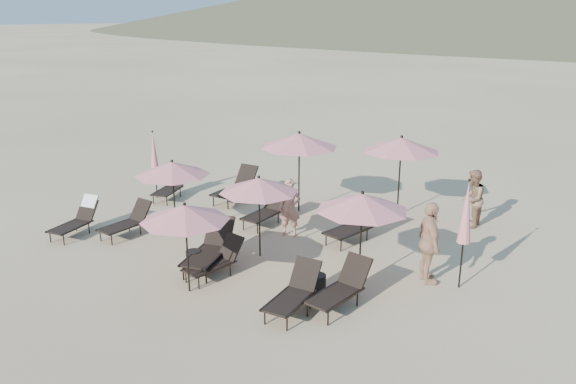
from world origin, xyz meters
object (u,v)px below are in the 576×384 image
Objects in this scene: lounger_2 at (216,260)px; umbrella_open_0 at (172,169)px; lounger_9 at (354,225)px; lounger_1 at (127,221)px; umbrella_open_2 at (362,202)px; beachgoer_c at (429,243)px; lounger_0 at (77,218)px; beachgoer_b at (472,199)px; umbrella_open_5 at (185,213)px; umbrella_open_3 at (299,141)px; lounger_3 at (210,248)px; umbrella_closed_1 at (154,152)px; beachgoer_a at (290,208)px; umbrella_closed_0 at (466,213)px; lounger_5 at (341,287)px; side_table_0 at (194,259)px; lounger_7 at (236,186)px; umbrella_open_4 at (401,145)px; lounger_6 at (170,186)px; umbrella_open_1 at (259,185)px; lounger_8 at (266,210)px; side_table_1 at (317,285)px; lounger_4 at (294,292)px.

umbrella_open_0 is at bearing 162.24° from lounger_2.
lounger_1 is at bearing -136.62° from lounger_9.
lounger_9 is at bearing 120.41° from umbrella_open_2.
lounger_1 is at bearing 64.96° from beachgoer_c.
lounger_0 is 11.04m from beachgoer_b.
umbrella_open_5 is at bearing -80.35° from lounger_2.
umbrella_open_3 is at bearing 98.58° from umbrella_open_5.
lounger_3 is 5.97m from umbrella_closed_1.
beachgoer_a is 5.21m from beachgoer_b.
lounger_5 is at bearing -128.52° from umbrella_closed_0.
lounger_1 is 3.25m from lounger_3.
beachgoer_c is (4.92, 2.36, 0.74)m from side_table_0.
lounger_7 is (-3.13, 4.63, 0.09)m from lounger_2.
umbrella_open_4 is (1.81, 6.24, 1.78)m from lounger_2.
lounger_2 is 6.24m from lounger_6.
umbrella_open_1 is (2.74, 0.17, -0.04)m from umbrella_open_0.
lounger_2 is 0.84× the size of lounger_7.
umbrella_open_2 is at bearing -46.47° from lounger_9.
lounger_2 is 0.93× the size of beachgoer_b.
umbrella_open_3 and umbrella_closed_0 have the same top height.
lounger_1 is at bearing -146.64° from umbrella_open_0.
lounger_2 is at bearing -31.44° from umbrella_closed_1.
lounger_5 is 3.14m from umbrella_closed_0.
lounger_3 reaches higher than lounger_8.
lounger_3 is 1.16× the size of beachgoer_b.
side_table_0 is (-3.69, -1.44, -1.73)m from umbrella_open_2.
side_table_1 is (0.61, -5.71, -1.95)m from umbrella_open_4.
lounger_7 reaches higher than side_table_0.
beachgoer_c is at bearing -13.85° from lounger_9.
lounger_7 is at bearing 143.51° from side_table_1.
lounger_1 is at bearing 169.81° from side_table_0.
umbrella_closed_0 is (2.48, 2.92, 1.33)m from lounger_4.
lounger_8 is at bearing 103.69° from umbrella_open_5.
umbrella_closed_0 is 3.53m from side_table_1.
umbrella_open_3 reaches higher than umbrella_open_4.
umbrella_open_0 is at bearing -137.47° from lounger_9.
umbrella_open_0 is at bearing 21.23° from lounger_0.
lounger_8 is 2.70m from lounger_9.
lounger_4 is 0.92× the size of lounger_9.
lounger_1 is at bearing -100.68° from lounger_7.
umbrella_closed_0 is at bearing -17.26° from lounger_7.
lounger_4 is at bearing -7.28° from side_table_0.
umbrella_open_1 is at bearing 15.77° from lounger_1.
lounger_8 is (-0.59, 3.10, -0.06)m from lounger_3.
lounger_0 is at bearing -175.01° from side_table_1.
umbrella_open_0 is at bearing -170.45° from umbrella_closed_0.
lounger_5 is at bearing 114.39° from beachgoer_c.
lounger_0 is 10.22m from umbrella_closed_0.
umbrella_open_3 reaches higher than beachgoer_c.
lounger_4 is at bearing -29.89° from lounger_3.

